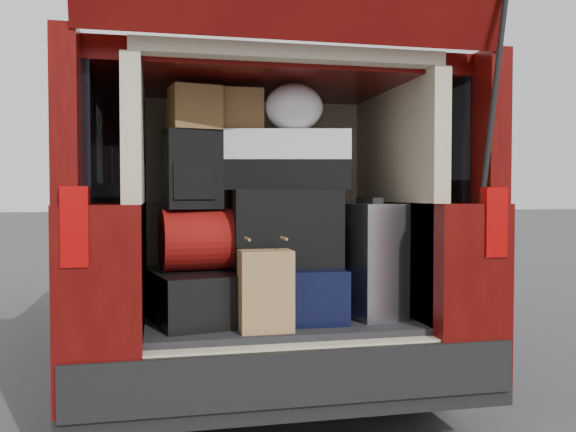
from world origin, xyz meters
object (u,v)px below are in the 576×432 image
silver_roller (369,260)px  black_soft_case (285,228)px  twotone_duffel (284,161)px  red_duffel (209,239)px  black_hardshell (199,295)px  navy_hardshell (289,291)px  kraft_bag (266,291)px  backpack (193,170)px

silver_roller → black_soft_case: bearing=160.6°
silver_roller → black_soft_case: (-0.40, 0.06, 0.16)m
silver_roller → twotone_duffel: 0.64m
black_soft_case → red_duffel: bearing=175.5°
black_hardshell → black_soft_case: (0.41, -0.02, 0.31)m
navy_hardshell → twotone_duffel: 0.63m
red_duffel → navy_hardshell: bearing=-9.0°
black_hardshell → black_soft_case: bearing=-14.8°
kraft_bag → red_duffel: 0.43m
kraft_bag → black_soft_case: black_soft_case is taller
backpack → black_soft_case: bearing=-14.2°
black_soft_case → backpack: bearing=177.7°
black_hardshell → twotone_duffel: size_ratio=0.92×
red_duffel → silver_roller: bearing=-12.6°
navy_hardshell → silver_roller: bearing=-7.8°
black_soft_case → silver_roller: bearing=-8.7°
navy_hardshell → kraft_bag: kraft_bag is taller
silver_roller → kraft_bag: bearing=-168.6°
kraft_bag → red_duffel: (-0.21, 0.31, 0.20)m
silver_roller → twotone_duffel: bearing=150.8°
red_duffel → twotone_duffel: twotone_duffel is taller
silver_roller → kraft_bag: (-0.55, -0.22, -0.10)m
kraft_bag → twotone_duffel: twotone_duffel is taller
black_soft_case → twotone_duffel: bearing=83.2°
navy_hardshell → backpack: size_ratio=1.54×
black_soft_case → backpack: (-0.44, 0.02, 0.28)m
silver_roller → backpack: (-0.84, 0.08, 0.43)m
red_duffel → backpack: size_ratio=1.21×
navy_hardshell → red_duffel: red_duffel is taller
black_hardshell → silver_roller: silver_roller is taller
navy_hardshell → red_duffel: size_ratio=1.28×
navy_hardshell → backpack: 0.74m
navy_hardshell → red_duffel: bearing=179.4°
black_hardshell → red_duffel: 0.27m
black_soft_case → backpack: backpack is taller
black_hardshell → kraft_bag: size_ratio=1.66×
navy_hardshell → backpack: backpack is taller
silver_roller → red_duffel: bearing=162.5°
red_duffel → twotone_duffel: size_ratio=0.70×
black_hardshell → twotone_duffel: twotone_duffel is taller
silver_roller → twotone_duffel: (-0.40, 0.13, 0.48)m
black_hardshell → navy_hardshell: size_ratio=1.03×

